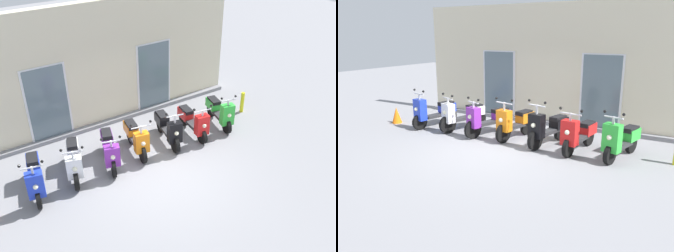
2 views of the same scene
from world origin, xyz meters
The scene contains 10 objects.
ground_plane centered at (0.00, 0.00, 0.00)m, with size 40.00×40.00×0.00m, color gray.
storefront_facade centered at (0.00, 3.23, 1.82)m, with size 9.14×0.50×3.77m.
scooter_blue centered at (-2.88, 0.99, 0.49)m, with size 0.70×1.61×1.24m.
scooter_white centered at (-1.85, 1.13, 0.46)m, with size 0.80×1.60×1.18m.
scooter_purple centered at (-0.89, 1.07, 0.47)m, with size 0.78×1.63×1.17m.
scooter_orange centered at (-0.05, 1.14, 0.48)m, with size 0.65×1.57×1.22m.
scooter_black centered at (0.97, 1.07, 0.47)m, with size 0.68×1.64×1.28m.
scooter_red centered at (1.82, 1.00, 0.46)m, with size 0.62×1.59×1.19m.
scooter_green centered at (2.84, 0.99, 0.47)m, with size 0.69×1.52×1.22m.
curb_bollard centered at (4.01, 1.22, 0.35)m, with size 0.12×0.12×0.70m, color yellow.
Camera 1 is at (-4.18, -6.62, 6.17)m, focal length 40.55 mm.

